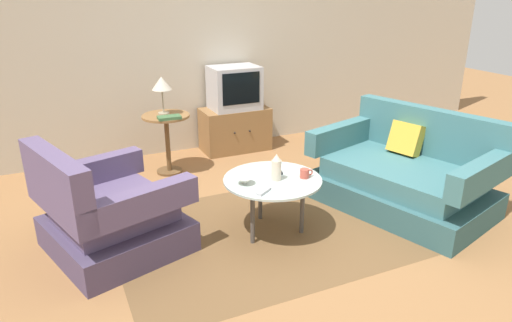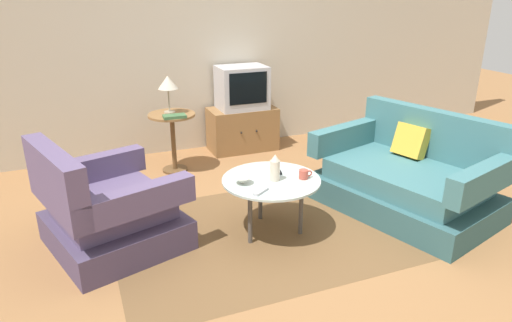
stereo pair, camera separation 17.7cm
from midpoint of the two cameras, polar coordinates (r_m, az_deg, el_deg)
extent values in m
plane|color=olive|center=(3.95, 2.25, -8.64)|extent=(16.00, 16.00, 0.00)
cube|color=#BCB29E|center=(5.74, -8.90, 14.67)|extent=(9.00, 0.12, 2.70)
cube|color=brown|center=(3.95, 0.66, -8.58)|extent=(2.55, 1.75, 0.00)
cube|color=#4B3E5C|center=(3.86, -17.96, -8.49)|extent=(1.16, 1.19, 0.24)
cube|color=#5B4C70|center=(3.76, -18.32, -5.69)|extent=(0.94, 0.88, 0.18)
cube|color=#5B4C70|center=(3.52, -24.62, -2.69)|extent=(0.42, 0.95, 0.46)
cube|color=#5B4C70|center=(3.34, -15.74, -5.18)|extent=(0.92, 0.41, 0.20)
cube|color=#5B4C70|center=(4.04, -21.05, -1.25)|extent=(0.92, 0.41, 0.20)
cube|color=#325C60|center=(4.49, 16.13, -3.98)|extent=(1.39, 1.75, 0.24)
cube|color=#3D7075|center=(4.41, 16.40, -1.50)|extent=(1.17, 1.44, 0.18)
cube|color=#3D7075|center=(4.66, 19.59, 3.40)|extent=(0.58, 1.51, 0.45)
cube|color=#3D7075|center=(4.72, 9.56, 3.20)|extent=(0.98, 0.42, 0.23)
cube|color=#3D7075|center=(4.05, 24.96, -1.51)|extent=(0.98, 0.42, 0.23)
cube|color=gold|center=(4.63, 16.88, 2.66)|extent=(0.28, 0.34, 0.32)
cylinder|color=#B2C6C1|center=(3.74, 0.69, -2.32)|extent=(0.80, 0.80, 0.02)
cylinder|color=#4C4742|center=(4.05, -0.72, -4.17)|extent=(0.04, 0.04, 0.46)
cylinder|color=#4C4742|center=(3.68, -1.82, -6.91)|extent=(0.04, 0.04, 0.46)
cylinder|color=#4C4742|center=(3.84, 4.38, -5.73)|extent=(0.04, 0.04, 0.46)
cylinder|color=olive|center=(5.05, -12.02, 5.42)|extent=(0.50, 0.50, 0.02)
cylinder|color=brown|center=(5.14, -11.75, 1.92)|extent=(0.05, 0.05, 0.63)
cylinder|color=brown|center=(5.24, -11.51, -1.21)|extent=(0.28, 0.28, 0.02)
cube|color=olive|center=(5.79, -3.47, 3.93)|extent=(0.82, 0.44, 0.53)
sphere|color=black|center=(5.54, -3.54, 3.43)|extent=(0.02, 0.02, 0.02)
sphere|color=black|center=(5.61, -1.66, 3.68)|extent=(0.02, 0.02, 0.02)
cube|color=#B7B7BC|center=(5.66, -3.59, 8.97)|extent=(0.58, 0.43, 0.51)
cube|color=black|center=(5.45, -2.76, 8.87)|extent=(0.46, 0.01, 0.37)
cylinder|color=#9E937A|center=(5.06, -12.25, 5.72)|extent=(0.12, 0.12, 0.02)
cylinder|color=#9E937A|center=(5.03, -12.37, 7.18)|extent=(0.02, 0.02, 0.25)
cone|color=beige|center=(4.99, -12.54, 9.31)|extent=(0.21, 0.21, 0.14)
cylinder|color=beige|center=(3.69, 1.14, -1.14)|extent=(0.08, 0.08, 0.17)
cone|color=beige|center=(3.65, 1.15, 0.46)|extent=(0.07, 0.07, 0.05)
cylinder|color=#B74C3D|center=(3.76, 4.64, -1.54)|extent=(0.08, 0.08, 0.08)
torus|color=#B74C3D|center=(3.78, 5.31, -1.41)|extent=(0.05, 0.01, 0.05)
cone|color=silver|center=(3.64, -2.82, -2.42)|extent=(0.14, 0.14, 0.06)
cube|color=black|center=(3.88, 1.36, -1.15)|extent=(0.08, 0.17, 0.02)
cube|color=#B2B2B7|center=(3.49, -0.49, -3.75)|extent=(0.15, 0.12, 0.02)
cube|color=#3D663D|center=(4.88, -11.63, 5.25)|extent=(0.24, 0.14, 0.03)
camera|label=1|loc=(0.09, -91.30, -0.49)|focal=32.59mm
camera|label=2|loc=(0.09, 88.70, 0.49)|focal=32.59mm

